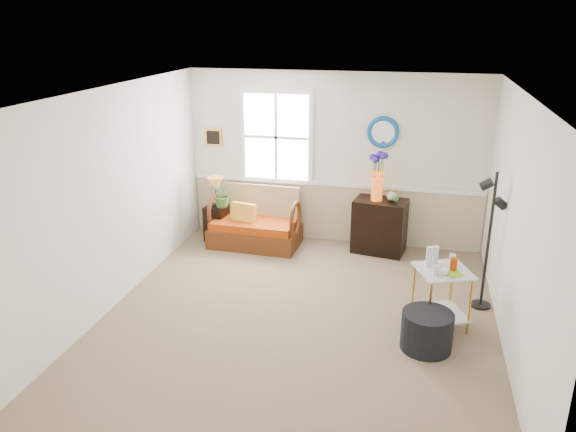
% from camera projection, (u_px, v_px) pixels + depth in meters
% --- Properties ---
extents(floor, '(4.50, 5.00, 0.01)m').
position_uv_depth(floor, '(299.00, 316.00, 6.61)').
color(floor, '#7F7157').
rests_on(floor, ground).
extents(ceiling, '(4.50, 5.00, 0.01)m').
position_uv_depth(ceiling, '(301.00, 92.00, 5.73)').
color(ceiling, white).
rests_on(ceiling, walls).
extents(walls, '(4.51, 5.01, 2.60)m').
position_uv_depth(walls, '(300.00, 212.00, 6.17)').
color(walls, silver).
rests_on(walls, floor).
extents(wainscot, '(4.46, 0.02, 0.90)m').
position_uv_depth(wainscot, '(333.00, 213.00, 8.73)').
color(wainscot, '#C1B088').
rests_on(wainscot, walls).
extents(chair_rail, '(4.46, 0.04, 0.06)m').
position_uv_depth(chair_rail, '(334.00, 184.00, 8.56)').
color(chair_rail, white).
rests_on(chair_rail, walls).
extents(window, '(1.14, 0.06, 1.44)m').
position_uv_depth(window, '(276.00, 137.00, 8.53)').
color(window, white).
rests_on(window, walls).
extents(picture, '(0.28, 0.03, 0.28)m').
position_uv_depth(picture, '(213.00, 137.00, 8.78)').
color(picture, '#BE8A35').
rests_on(picture, walls).
extents(mirror, '(0.47, 0.07, 0.47)m').
position_uv_depth(mirror, '(383.00, 132.00, 8.14)').
color(mirror, '#0B6F9C').
rests_on(mirror, walls).
extents(loveseat, '(1.37, 0.80, 0.88)m').
position_uv_depth(loveseat, '(255.00, 218.00, 8.54)').
color(loveseat, brown).
rests_on(loveseat, floor).
extents(throw_pillow, '(0.40, 0.18, 0.39)m').
position_uv_depth(throw_pillow, '(243.00, 216.00, 8.51)').
color(throw_pillow, orange).
rests_on(throw_pillow, loveseat).
extents(lamp_stand, '(0.35, 0.35, 0.56)m').
position_uv_depth(lamp_stand, '(217.00, 223.00, 8.78)').
color(lamp_stand, black).
rests_on(lamp_stand, floor).
extents(table_lamp, '(0.29, 0.29, 0.46)m').
position_uv_depth(table_lamp, '(216.00, 192.00, 8.62)').
color(table_lamp, '#B37131').
rests_on(table_lamp, lamp_stand).
extents(potted_plant, '(0.48, 0.50, 0.31)m').
position_uv_depth(potted_plant, '(223.00, 198.00, 8.59)').
color(potted_plant, '#447C36').
rests_on(potted_plant, lamp_stand).
extents(cabinet, '(0.82, 0.59, 0.81)m').
position_uv_depth(cabinet, '(380.00, 226.00, 8.32)').
color(cabinet, black).
rests_on(cabinet, floor).
extents(flower_vase, '(0.27, 0.27, 0.71)m').
position_uv_depth(flower_vase, '(378.00, 177.00, 8.06)').
color(flower_vase, '#D55310').
rests_on(flower_vase, cabinet).
extents(side_table, '(0.72, 0.72, 0.70)m').
position_uv_depth(side_table, '(441.00, 298.00, 6.30)').
color(side_table, '#C08C27').
rests_on(side_table, floor).
extents(tabletop_items, '(0.55, 0.55, 0.24)m').
position_uv_depth(tabletop_items, '(444.00, 259.00, 6.15)').
color(tabletop_items, silver).
rests_on(tabletop_items, side_table).
extents(floor_lamp, '(0.28, 0.28, 1.69)m').
position_uv_depth(floor_lamp, '(488.00, 242.00, 6.56)').
color(floor_lamp, black).
rests_on(floor_lamp, floor).
extents(ottoman, '(0.55, 0.55, 0.42)m').
position_uv_depth(ottoman, '(427.00, 331.00, 5.91)').
color(ottoman, black).
rests_on(ottoman, floor).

